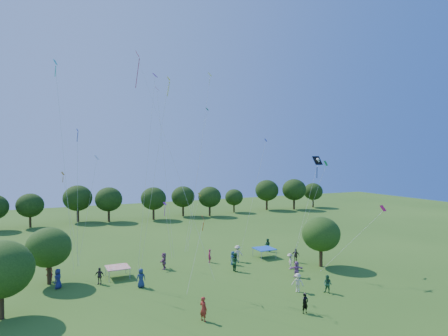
% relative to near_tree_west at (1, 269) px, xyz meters
% --- Properties ---
extents(near_tree_west, '(4.70, 4.70, 5.86)m').
position_rel_near_tree_west_xyz_m(near_tree_west, '(0.00, 0.00, 0.00)').
color(near_tree_west, '#422B19').
rests_on(near_tree_west, ground).
extents(near_tree_north, '(4.13, 4.13, 5.37)m').
position_rel_near_tree_west_xyz_m(near_tree_north, '(3.43, 7.15, -0.23)').
color(near_tree_north, '#422B19').
rests_on(near_tree_north, ground).
extents(near_tree_east, '(4.13, 4.13, 5.43)m').
position_rel_near_tree_west_xyz_m(near_tree_east, '(30.47, 0.99, -0.18)').
color(near_tree_east, '#422B19').
rests_on(near_tree_east, ground).
extents(treeline, '(88.01, 8.77, 6.77)m').
position_rel_near_tree_west_xyz_m(treeline, '(16.27, 40.78, 0.36)').
color(treeline, '#422B19').
rests_on(treeline, ground).
extents(tent_red_stripe, '(2.20, 2.20, 1.10)m').
position_rel_near_tree_west_xyz_m(tent_red_stripe, '(9.65, 6.42, -2.70)').
color(tent_red_stripe, '#BF3816').
rests_on(tent_red_stripe, ground).
extents(tent_blue, '(2.20, 2.20, 1.10)m').
position_rel_near_tree_west_xyz_m(tent_blue, '(26.85, 6.90, -2.70)').
color(tent_blue, '#1B4EB3').
rests_on(tent_blue, ground).
extents(man_in_black, '(0.63, 0.44, 1.58)m').
position_rel_near_tree_west_xyz_m(man_in_black, '(21.07, -8.78, -2.94)').
color(man_in_black, black).
rests_on(man_in_black, ground).
extents(crowd_person_0, '(0.90, 1.01, 1.81)m').
position_rel_near_tree_west_xyz_m(crowd_person_0, '(4.13, 5.49, -2.83)').
color(crowd_person_0, navy).
rests_on(crowd_person_0, ground).
extents(crowd_person_1, '(0.75, 0.58, 1.80)m').
position_rel_near_tree_west_xyz_m(crowd_person_1, '(3.48, 8.07, -2.84)').
color(crowd_person_1, maroon).
rests_on(crowd_person_1, ground).
extents(crowd_person_2, '(0.52, 0.95, 1.93)m').
position_rel_near_tree_west_xyz_m(crowd_person_2, '(21.24, 3.44, -2.77)').
color(crowd_person_2, '#225127').
rests_on(crowd_person_2, ground).
extents(crowd_person_3, '(1.10, 1.14, 1.67)m').
position_rel_near_tree_west_xyz_m(crowd_person_3, '(23.40, -4.58, -2.90)').
color(crowd_person_3, beige).
rests_on(crowd_person_3, ground).
extents(crowd_person_4, '(0.88, 0.99, 1.56)m').
position_rel_near_tree_west_xyz_m(crowd_person_4, '(28.93, 3.54, -2.95)').
color(crowd_person_4, '#403533').
rests_on(crowd_person_4, ground).
extents(crowd_person_5, '(1.57, 1.04, 1.59)m').
position_rel_near_tree_west_xyz_m(crowd_person_5, '(25.82, -1.01, -2.94)').
color(crowd_person_5, '#A25EA0').
rests_on(crowd_person_5, ground).
extents(crowd_person_6, '(0.87, 0.48, 1.74)m').
position_rel_near_tree_west_xyz_m(crowd_person_6, '(11.05, 2.56, -2.87)').
color(crowd_person_6, navy).
rests_on(crowd_person_6, ground).
extents(crowd_person_7, '(0.45, 0.61, 1.49)m').
position_rel_near_tree_west_xyz_m(crowd_person_7, '(20.09, 7.66, -2.99)').
color(crowd_person_7, '#9B1C44').
rests_on(crowd_person_7, ground).
extents(crowd_person_8, '(0.89, 0.85, 1.62)m').
position_rel_near_tree_west_xyz_m(crowd_person_8, '(28.72, 9.27, -2.92)').
color(crowd_person_8, '#204C30').
rests_on(crowd_person_8, ground).
extents(crowd_person_9, '(1.32, 0.99, 1.85)m').
position_rel_near_tree_west_xyz_m(crowd_person_9, '(23.16, 6.67, -2.81)').
color(crowd_person_9, beige).
rests_on(crowd_person_9, ground).
extents(crowd_person_10, '(1.00, 0.84, 1.57)m').
position_rel_near_tree_west_xyz_m(crowd_person_10, '(7.73, 5.17, -2.95)').
color(crowd_person_10, '#433835').
rests_on(crowd_person_10, ground).
extents(crowd_person_11, '(1.34, 1.72, 1.77)m').
position_rel_near_tree_west_xyz_m(crowd_person_11, '(14.66, 7.32, -2.85)').
color(crowd_person_11, '#8F5375').
rests_on(crowd_person_11, ground).
extents(crowd_person_12, '(0.84, 0.73, 1.50)m').
position_rel_near_tree_west_xyz_m(crowd_person_12, '(22.06, 5.68, -2.98)').
color(crowd_person_12, navy).
rests_on(crowd_person_12, ground).
extents(crowd_person_13, '(0.66, 0.79, 1.80)m').
position_rel_near_tree_west_xyz_m(crowd_person_13, '(13.45, -6.73, -2.83)').
color(crowd_person_13, maroon).
rests_on(crowd_person_13, ground).
extents(crowd_person_14, '(0.73, 0.90, 1.60)m').
position_rel_near_tree_west_xyz_m(crowd_person_14, '(25.58, -5.99, -2.93)').
color(crowd_person_14, '#255835').
rests_on(crowd_person_14, ground).
extents(crowd_person_15, '(0.96, 1.19, 1.67)m').
position_rel_near_tree_west_xyz_m(crowd_person_15, '(26.84, 1.63, -2.90)').
color(crowd_person_15, '#C4B19D').
rests_on(crowd_person_15, ground).
extents(pirate_kite, '(4.67, 1.67, 10.75)m').
position_rel_near_tree_west_xyz_m(pirate_kite, '(28.64, -0.53, 7.65)').
color(pirate_kite, black).
extents(red_high_kite, '(4.66, 9.83, 21.43)m').
position_rel_near_tree_west_xyz_m(red_high_kite, '(12.79, 5.49, 14.38)').
color(red_high_kite, red).
extents(small_kite_0, '(1.95, 0.71, 17.93)m').
position_rel_near_tree_west_xyz_m(small_kite_0, '(14.20, 6.59, 11.14)').
color(small_kite_0, red).
extents(small_kite_1, '(2.97, 3.56, 5.56)m').
position_rel_near_tree_west_xyz_m(small_kite_1, '(15.41, -1.53, 2.16)').
color(small_kite_1, red).
extents(small_kite_2, '(2.14, 2.98, 17.64)m').
position_rel_near_tree_west_xyz_m(small_kite_2, '(12.38, 0.57, 10.02)').
color(small_kite_2, yellow).
extents(small_kite_3, '(4.54, 3.91, 16.73)m').
position_rel_near_tree_west_xyz_m(small_kite_3, '(20.49, 11.20, 9.06)').
color(small_kite_3, '#167923').
extents(small_kite_4, '(2.96, 0.88, 12.67)m').
position_rel_near_tree_west_xyz_m(small_kite_4, '(24.52, 4.36, 6.41)').
color(small_kite_4, '#1616DE').
extents(small_kite_5, '(2.48, 1.77, 18.75)m').
position_rel_near_tree_west_xyz_m(small_kite_5, '(12.40, 3.86, 11.35)').
color(small_kite_5, '#791684').
extents(small_kite_6, '(2.22, 0.66, 10.85)m').
position_rel_near_tree_west_xyz_m(small_kite_6, '(7.63, 7.87, 6.25)').
color(small_kite_6, silver).
extents(small_kite_7, '(1.56, 0.66, 19.19)m').
position_rel_near_tree_west_xyz_m(small_kite_7, '(4.44, 4.39, 11.83)').
color(small_kite_7, '#0DC5B6').
extents(small_kite_8, '(7.36, 1.24, 5.93)m').
position_rel_near_tree_west_xyz_m(small_kite_8, '(32.51, -4.79, 2.55)').
color(small_kite_8, '#E80D3F').
extents(small_kite_9, '(0.93, 2.86, 6.82)m').
position_rel_near_tree_west_xyz_m(small_kite_9, '(18.10, 6.45, 2.96)').
color(small_kite_9, '#E2AA0B').
extents(small_kite_10, '(1.39, 4.71, 9.09)m').
position_rel_near_tree_west_xyz_m(small_kite_10, '(5.27, 11.30, 4.57)').
color(small_kite_10, orange).
extents(small_kite_11, '(2.85, 2.34, 10.23)m').
position_rel_near_tree_west_xyz_m(small_kite_11, '(31.31, 2.10, 5.97)').
color(small_kite_11, '#198B1C').
extents(small_kite_12, '(0.25, 0.65, 13.42)m').
position_rel_near_tree_west_xyz_m(small_kite_12, '(6.08, 7.29, 6.91)').
color(small_kite_12, '#111EB3').
extents(small_kite_13, '(0.52, 2.53, 5.72)m').
position_rel_near_tree_west_xyz_m(small_kite_13, '(15.18, 8.29, 2.21)').
color(small_kite_13, '#AC1CA7').
extents(small_kite_14, '(3.79, 2.11, 20.63)m').
position_rel_near_tree_west_xyz_m(small_kite_14, '(20.50, 9.85, 13.40)').
color(small_kite_14, white).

